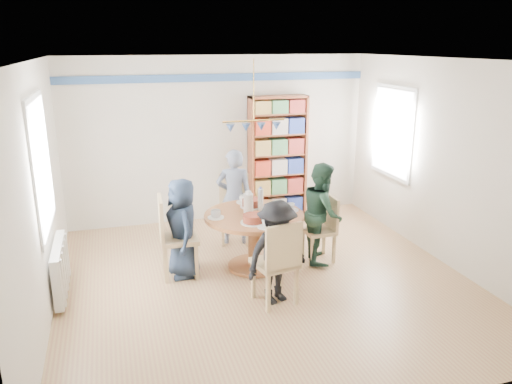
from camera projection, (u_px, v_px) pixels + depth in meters
name	position (u px, v px, depth m)	size (l,w,h in m)	color
ground	(265.00, 280.00, 6.31)	(5.00, 5.00, 0.00)	tan
room_shell	(227.00, 140.00, 6.56)	(5.00, 5.00, 5.00)	white
radiator	(60.00, 269.00, 5.82)	(0.12, 1.00, 0.60)	silver
dining_table	(254.00, 228.00, 6.52)	(1.30, 1.30, 0.75)	brown
chair_left	(172.00, 233.00, 6.27)	(0.49, 0.49, 1.06)	#D4B483
chair_right	(324.00, 225.00, 6.79)	(0.41, 0.41, 0.90)	#D4B483
chair_far	(234.00, 205.00, 7.46)	(0.53, 0.53, 1.00)	#D4B483
chair_near	(278.00, 260.00, 5.56)	(0.52, 0.52, 1.02)	#D4B483
person_left	(183.00, 228.00, 6.28)	(0.63, 0.41, 1.29)	#192438
person_right	(322.00, 213.00, 6.72)	(0.67, 0.52, 1.37)	#1B3628
person_far	(234.00, 197.00, 7.31)	(0.52, 0.34, 1.43)	gray
person_near	(277.00, 252.00, 5.63)	(0.79, 0.45, 1.22)	black
bookshelf	(278.00, 158.00, 8.43)	(0.98, 0.29, 2.05)	brown
tableware	(252.00, 208.00, 6.46)	(1.22, 1.22, 0.32)	white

